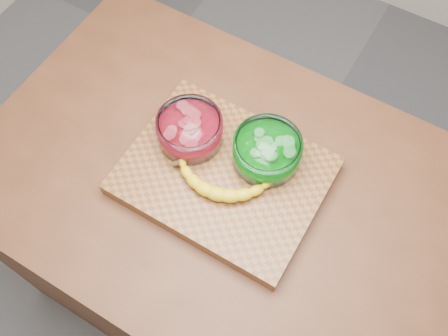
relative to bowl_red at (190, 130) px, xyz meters
The scene contains 6 objects.
ground 0.98m from the bowl_red, 18.81° to the right, with size 3.50×3.50×0.00m, color #57585C.
counter 0.54m from the bowl_red, 18.81° to the right, with size 1.20×0.80×0.90m, color #502B18.
cutting_board 0.13m from the bowl_red, 18.81° to the right, with size 0.45×0.35×0.04m, color brown.
bowl_red is the anchor object (origin of this frame).
bowl_green 0.18m from the bowl_red, 12.62° to the left, with size 0.16×0.16×0.07m.
banana 0.14m from the bowl_red, 28.30° to the right, with size 0.25×0.14×0.04m, color gold, non-canonical shape.
Camera 1 is at (0.27, -0.45, 1.95)m, focal length 40.00 mm.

